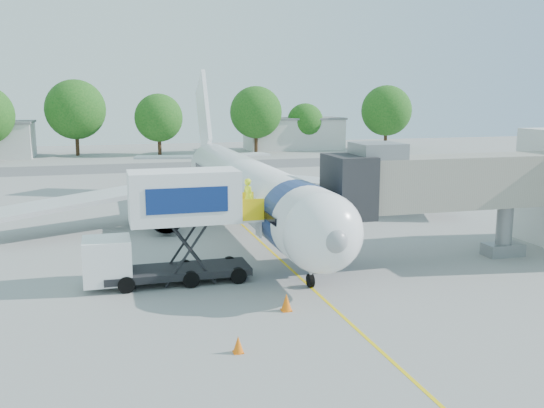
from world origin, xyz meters
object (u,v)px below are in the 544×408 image
object	(u,v)px
aircraft	(245,186)
catering_hiloader	(171,227)
jet_bridge	(436,183)
ground_tug	(462,326)

from	to	relation	value
aircraft	catering_hiloader	bearing A→B (deg)	-119.37
aircraft	catering_hiloader	xyz separation A→B (m)	(-6.26, -11.12, -0.19)
jet_bridge	ground_tug	xyz separation A→B (m)	(-4.84, -10.31, -3.66)
jet_bridge	catering_hiloader	size ratio (longest dim) A/B	1.64
aircraft	catering_hiloader	distance (m)	12.77
jet_bridge	aircraft	bearing A→B (deg)	125.70
catering_hiloader	ground_tug	world-z (taller)	catering_hiloader
aircraft	catering_hiloader	world-z (taller)	aircraft
aircraft	jet_bridge	xyz separation A→B (m)	(7.99, -11.12, 1.39)
catering_hiloader	ground_tug	xyz separation A→B (m)	(9.41, -10.30, -2.08)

